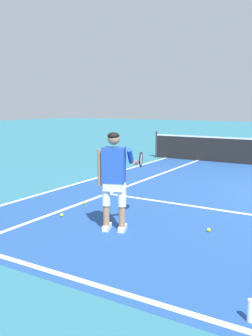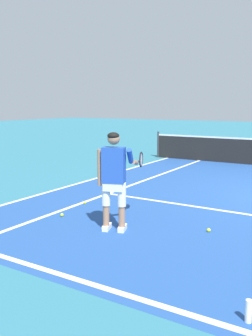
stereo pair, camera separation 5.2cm
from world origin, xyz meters
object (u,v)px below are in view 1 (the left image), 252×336
(tennis_player, at_px, (115,175))
(tennis_ball_mid_court, at_px, (209,230))
(tennis_ball_by_baseline, at_px, (62,215))
(tennis_ball_near_feet, at_px, (84,203))
(water_bottle, at_px, (251,311))

(tennis_player, height_order, tennis_ball_mid_court, tennis_player)
(tennis_player, relative_size, tennis_ball_by_baseline, 25.95)
(tennis_ball_near_feet, distance_m, water_bottle, 4.96)
(tennis_ball_near_feet, distance_m, tennis_ball_mid_court, 2.95)
(tennis_ball_mid_court, relative_size, water_bottle, 0.28)
(tennis_ball_near_feet, bearing_deg, tennis_ball_by_baseline, -79.39)
(tennis_ball_near_feet, height_order, tennis_ball_by_baseline, same)
(tennis_player, xyz_separation_m, tennis_ball_mid_court, (1.43, 0.77, -0.96))
(tennis_ball_near_feet, relative_size, tennis_ball_by_baseline, 1.00)
(tennis_ball_near_feet, height_order, tennis_ball_mid_court, same)
(tennis_player, height_order, tennis_ball_by_baseline, tennis_player)
(tennis_ball_by_baseline, height_order, tennis_ball_mid_court, same)
(water_bottle, bearing_deg, tennis_player, 148.78)
(tennis_player, bearing_deg, tennis_ball_near_feet, 143.97)
(tennis_ball_mid_court, distance_m, water_bottle, 2.68)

